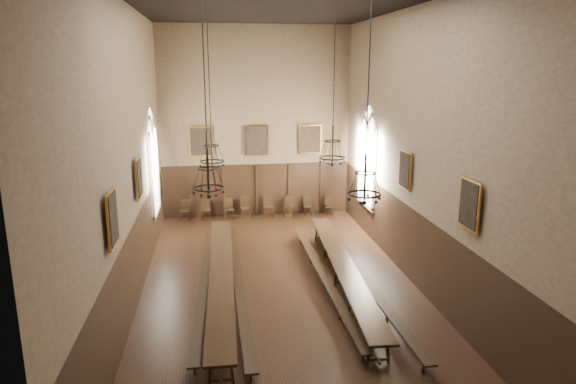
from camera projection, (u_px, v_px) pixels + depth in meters
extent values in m
cube|color=black|center=(281.00, 292.00, 16.66)|extent=(9.00, 18.00, 0.02)
cube|color=#816D4F|center=(256.00, 123.00, 24.24)|extent=(9.00, 0.02, 9.00)
cube|color=#816D4F|center=(367.00, 265.00, 6.92)|extent=(9.00, 0.02, 9.00)
cube|color=#816D4F|center=(128.00, 158.00, 14.95)|extent=(0.02, 18.00, 9.00)
cube|color=#816D4F|center=(422.00, 151.00, 16.21)|extent=(0.02, 18.00, 9.00)
cube|color=black|center=(221.00, 272.00, 16.21)|extent=(0.98, 10.67, 0.07)
cube|color=black|center=(343.00, 264.00, 16.91)|extent=(1.33, 10.31, 0.07)
cube|color=black|center=(204.00, 281.00, 16.41)|extent=(0.63, 9.81, 0.05)
cube|color=black|center=(238.00, 279.00, 16.48)|extent=(0.41, 10.61, 0.05)
cube|color=black|center=(324.00, 276.00, 16.83)|extent=(0.35, 9.60, 0.05)
cube|color=black|center=(361.00, 276.00, 16.74)|extent=(0.57, 10.54, 0.05)
cube|color=black|center=(185.00, 211.00, 24.27)|extent=(0.47, 0.47, 0.05)
cube|color=black|center=(185.00, 205.00, 24.38)|extent=(0.42, 0.10, 0.50)
cube|color=black|center=(205.00, 210.00, 24.39)|extent=(0.44, 0.44, 0.05)
cube|color=black|center=(205.00, 204.00, 24.50)|extent=(0.42, 0.07, 0.50)
cube|color=black|center=(229.00, 209.00, 24.53)|extent=(0.49, 0.49, 0.05)
cube|color=black|center=(229.00, 203.00, 24.64)|extent=(0.43, 0.10, 0.51)
cube|color=black|center=(246.00, 208.00, 24.64)|extent=(0.45, 0.45, 0.05)
cube|color=black|center=(245.00, 202.00, 24.76)|extent=(0.44, 0.05, 0.52)
cube|color=black|center=(268.00, 207.00, 24.84)|extent=(0.47, 0.47, 0.05)
cube|color=black|center=(268.00, 201.00, 24.97)|extent=(0.46, 0.05, 0.54)
cube|color=black|center=(288.00, 207.00, 24.92)|extent=(0.52, 0.52, 0.05)
cube|color=black|center=(288.00, 201.00, 25.04)|extent=(0.43, 0.13, 0.52)
cube|color=black|center=(308.00, 207.00, 25.11)|extent=(0.42, 0.42, 0.05)
cube|color=black|center=(307.00, 201.00, 25.21)|extent=(0.40, 0.07, 0.47)
cube|color=black|center=(329.00, 206.00, 25.16)|extent=(0.41, 0.41, 0.05)
cube|color=black|center=(328.00, 201.00, 25.27)|extent=(0.41, 0.04, 0.48)
cylinder|color=black|center=(209.00, 71.00, 17.52)|extent=(0.03, 0.03, 4.11)
torus|color=black|center=(212.00, 162.00, 18.26)|extent=(0.88, 0.88, 0.05)
torus|color=black|center=(211.00, 146.00, 18.13)|extent=(0.56, 0.56, 0.04)
cylinder|color=black|center=(211.00, 149.00, 18.15)|extent=(0.06, 0.06, 1.24)
cylinder|color=black|center=(334.00, 69.00, 17.86)|extent=(0.03, 0.03, 3.94)
torus|color=black|center=(332.00, 158.00, 18.61)|extent=(0.95, 0.95, 0.06)
torus|color=black|center=(333.00, 141.00, 18.46)|extent=(0.60, 0.60, 0.04)
cylinder|color=black|center=(333.00, 144.00, 18.49)|extent=(0.07, 0.07, 1.34)
cylinder|color=black|center=(204.00, 71.00, 12.72)|extent=(0.03, 0.03, 3.99)
torus|color=black|center=(209.00, 188.00, 13.43)|extent=(0.81, 0.81, 0.05)
torus|color=black|center=(208.00, 168.00, 13.31)|extent=(0.52, 0.52, 0.04)
cylinder|color=black|center=(208.00, 172.00, 13.33)|extent=(0.06, 0.06, 1.15)
cylinder|color=black|center=(369.00, 73.00, 12.83)|extent=(0.03, 0.03, 4.09)
torus|color=black|center=(364.00, 194.00, 13.58)|extent=(0.88, 0.88, 0.05)
torus|color=black|center=(365.00, 173.00, 13.44)|extent=(0.56, 0.56, 0.04)
cylinder|color=black|center=(365.00, 177.00, 13.47)|extent=(0.06, 0.06, 1.25)
cube|color=#AE7729|center=(201.00, 142.00, 23.95)|extent=(1.10, 0.12, 1.40)
cube|color=black|center=(201.00, 142.00, 23.95)|extent=(0.98, 0.02, 1.28)
cube|color=#AE7729|center=(256.00, 140.00, 24.31)|extent=(1.10, 0.12, 1.40)
cube|color=black|center=(256.00, 140.00, 24.31)|extent=(0.98, 0.02, 1.28)
cube|color=#AE7729|center=(310.00, 139.00, 24.67)|extent=(1.10, 0.12, 1.40)
cube|color=black|center=(310.00, 139.00, 24.67)|extent=(0.98, 0.02, 1.28)
cube|color=#AE7729|center=(139.00, 178.00, 16.12)|extent=(0.12, 1.00, 1.30)
cube|color=black|center=(139.00, 178.00, 16.12)|extent=(0.02, 0.88, 1.18)
cube|color=#AE7729|center=(112.00, 219.00, 11.80)|extent=(0.12, 1.00, 1.30)
cube|color=black|center=(112.00, 219.00, 11.80)|extent=(0.02, 0.88, 1.18)
cube|color=#AE7729|center=(405.00, 170.00, 17.35)|extent=(0.12, 1.00, 1.30)
cube|color=black|center=(405.00, 170.00, 17.35)|extent=(0.02, 0.88, 1.18)
cube|color=#AE7729|center=(469.00, 204.00, 13.02)|extent=(0.12, 1.00, 1.30)
cube|color=black|center=(469.00, 204.00, 13.02)|extent=(0.02, 0.88, 1.18)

